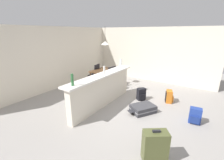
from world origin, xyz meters
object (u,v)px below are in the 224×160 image
(bottle_green, at_px, (72,80))
(bottle_clear, at_px, (121,63))
(bottle_white, at_px, (104,70))
(backpack_black, at_px, (141,94))
(backpack_orange, at_px, (169,97))
(suitcase_flat_charcoal, at_px, (143,109))
(dining_chair_near_partition, at_px, (114,77))
(backpack_blue, at_px, (195,116))
(dining_table, at_px, (104,72))
(dining_chair_far_side, at_px, (95,73))
(pendant_lamp, at_px, (105,43))
(suitcase_upright_olive, at_px, (155,146))

(bottle_green, height_order, bottle_clear, bottle_green)
(bottle_white, relative_size, backpack_black, 0.62)
(backpack_orange, relative_size, backpack_black, 1.00)
(bottle_clear, distance_m, suitcase_flat_charcoal, 1.93)
(dining_chair_near_partition, distance_m, backpack_blue, 3.27)
(dining_table, xyz_separation_m, suitcase_flat_charcoal, (-1.16, -2.28, -0.54))
(dining_table, bearing_deg, bottle_white, -143.22)
(dining_chair_near_partition, height_order, dining_chair_far_side, same)
(bottle_white, distance_m, dining_chair_far_side, 2.25)
(bottle_clear, distance_m, pendant_lamp, 1.19)
(dining_chair_far_side, height_order, suitcase_upright_olive, dining_chair_far_side)
(bottle_green, height_order, backpack_black, bottle_green)
(dining_chair_near_partition, distance_m, pendant_lamp, 1.43)
(suitcase_flat_charcoal, relative_size, backpack_orange, 2.09)
(dining_chair_far_side, distance_m, backpack_orange, 3.27)
(backpack_orange, bearing_deg, backpack_blue, -135.83)
(bottle_white, bearing_deg, backpack_blue, -78.72)
(dining_chair_far_side, relative_size, suitcase_upright_olive, 1.39)
(dining_chair_near_partition, bearing_deg, backpack_blue, -106.34)
(bottle_white, relative_size, pendant_lamp, 0.34)
(bottle_green, distance_m, suitcase_flat_charcoal, 2.24)
(bottle_green, distance_m, dining_chair_far_side, 3.18)
(dining_chair_near_partition, bearing_deg, bottle_white, -157.80)
(suitcase_flat_charcoal, relative_size, backpack_blue, 2.09)
(dining_chair_near_partition, relative_size, suitcase_upright_olive, 1.39)
(bottle_green, bearing_deg, backpack_orange, -32.95)
(bottle_green, xyz_separation_m, dining_chair_near_partition, (2.66, 0.54, -0.68))
(dining_table, bearing_deg, suitcase_upright_olive, -131.10)
(dining_chair_far_side, bearing_deg, dining_table, -91.67)
(bottle_white, distance_m, backpack_blue, 2.78)
(pendant_lamp, bearing_deg, bottle_green, -159.75)
(suitcase_upright_olive, bearing_deg, suitcase_flat_charcoal, 28.85)
(dining_chair_near_partition, distance_m, backpack_black, 1.46)
(suitcase_upright_olive, relative_size, backpack_black, 1.60)
(dining_chair_near_partition, bearing_deg, suitcase_flat_charcoal, -122.55)
(bottle_white, relative_size, suitcase_flat_charcoal, 0.30)
(suitcase_flat_charcoal, bearing_deg, backpack_blue, -80.91)
(dining_chair_far_side, relative_size, suitcase_flat_charcoal, 1.06)
(bottle_green, xyz_separation_m, backpack_blue, (1.74, -2.59, -1.00))
(bottle_green, bearing_deg, dining_chair_near_partition, 11.51)
(bottle_green, height_order, suitcase_flat_charcoal, bottle_green)
(dining_table, relative_size, suitcase_upright_olive, 1.64)
(bottle_clear, height_order, dining_chair_far_side, bottle_clear)
(bottle_white, height_order, dining_table, bottle_white)
(pendant_lamp, relative_size, suitcase_upright_olive, 1.13)
(bottle_white, xyz_separation_m, dining_chair_near_partition, (1.42, 0.58, -0.67))
(dining_chair_near_partition, bearing_deg, backpack_orange, -90.42)
(bottle_white, xyz_separation_m, suitcase_upright_olive, (-1.30, -2.07, -0.85))
(bottle_clear, relative_size, backpack_blue, 0.67)
(bottle_clear, relative_size, backpack_orange, 0.67)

